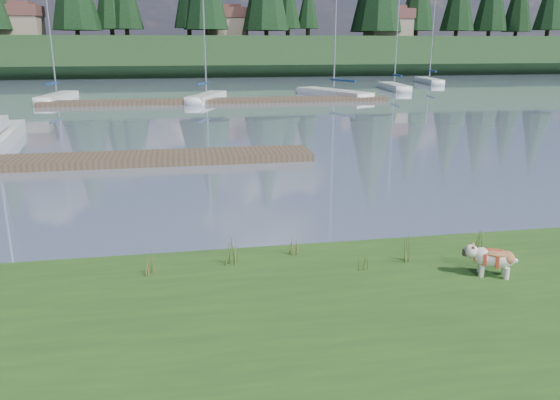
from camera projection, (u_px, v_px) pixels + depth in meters
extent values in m
plane|color=#7B8AA4|center=(193.00, 103.00, 40.93)|extent=(200.00, 200.00, 0.00)
cube|color=#2B511B|center=(269.00, 389.00, 6.84)|extent=(60.00, 9.00, 0.35)
cube|color=#1A3218|center=(185.00, 56.00, 80.90)|extent=(200.00, 20.00, 5.00)
cylinder|color=silver|center=(481.00, 271.00, 9.69)|extent=(0.10, 0.10, 0.21)
cylinder|color=silver|center=(480.00, 267.00, 9.88)|extent=(0.10, 0.10, 0.21)
cylinder|color=silver|center=(506.00, 273.00, 9.59)|extent=(0.10, 0.10, 0.21)
cylinder|color=silver|center=(505.00, 269.00, 9.79)|extent=(0.10, 0.10, 0.21)
ellipsoid|color=silver|center=(495.00, 259.00, 9.67)|extent=(0.77, 0.59, 0.32)
ellipsoid|color=#A4663D|center=(496.00, 253.00, 9.64)|extent=(0.57, 0.49, 0.11)
ellipsoid|color=silver|center=(471.00, 251.00, 9.74)|extent=(0.32, 0.33, 0.24)
cube|color=black|center=(465.00, 253.00, 9.77)|extent=(0.12, 0.14, 0.09)
ellipsoid|color=white|center=(6.00, 127.00, 27.89)|extent=(2.01, 2.39, 0.70)
cube|color=#4C3D2C|center=(100.00, 160.00, 20.35)|extent=(16.00, 2.00, 0.30)
cube|color=#4C3D2C|center=(220.00, 101.00, 41.23)|extent=(26.00, 2.20, 0.30)
cube|color=white|center=(57.00, 98.00, 42.31)|extent=(2.20, 6.29, 0.70)
ellipsoid|color=white|center=(70.00, 95.00, 45.26)|extent=(1.55, 1.84, 0.70)
cylinder|color=silver|center=(49.00, 26.00, 40.82)|extent=(0.12, 0.12, 9.62)
cube|color=navy|center=(52.00, 84.00, 41.18)|extent=(0.52, 2.45, 0.20)
cube|color=white|center=(207.00, 98.00, 42.41)|extent=(3.52, 6.22, 0.70)
ellipsoid|color=white|center=(218.00, 95.00, 45.30)|extent=(1.85, 2.04, 0.70)
cylinder|color=silver|center=(204.00, 25.00, 40.92)|extent=(0.12, 0.12, 9.64)
cube|color=navy|center=(203.00, 84.00, 41.30)|extent=(1.07, 2.34, 0.20)
cube|color=white|center=(334.00, 94.00, 45.98)|extent=(4.91, 8.14, 0.70)
ellipsoid|color=white|center=(305.00, 91.00, 49.21)|extent=(2.49, 2.72, 0.70)
cylinder|color=silver|center=(336.00, 9.00, 44.10)|extent=(0.12, 0.12, 12.42)
cube|color=navy|center=(343.00, 80.00, 44.77)|extent=(1.46, 3.03, 0.20)
cube|color=white|center=(394.00, 87.00, 52.65)|extent=(2.12, 6.67, 0.70)
ellipsoid|color=white|center=(385.00, 85.00, 55.79)|extent=(1.60, 1.92, 0.70)
cylinder|color=silver|center=(398.00, 26.00, 51.09)|extent=(0.12, 0.12, 10.11)
cube|color=navy|center=(397.00, 76.00, 51.47)|extent=(0.45, 2.61, 0.20)
cube|color=white|center=(429.00, 81.00, 61.02)|extent=(2.26, 6.48, 0.70)
ellipsoid|color=white|center=(421.00, 80.00, 64.06)|extent=(1.60, 1.90, 0.70)
cylinder|color=silver|center=(433.00, 32.00, 59.55)|extent=(0.12, 0.12, 9.47)
cube|color=navy|center=(432.00, 71.00, 59.86)|extent=(0.53, 2.53, 0.20)
cone|color=#475B23|center=(229.00, 249.00, 10.21)|extent=(0.03, 0.03, 0.58)
cone|color=brown|center=(235.00, 253.00, 10.18)|extent=(0.03, 0.03, 0.46)
cone|color=#475B23|center=(232.00, 247.00, 10.24)|extent=(0.03, 0.03, 0.64)
cone|color=brown|center=(237.00, 253.00, 10.23)|extent=(0.03, 0.03, 0.40)
cone|color=#475B23|center=(231.00, 252.00, 10.15)|extent=(0.03, 0.03, 0.52)
cone|color=#475B23|center=(292.00, 244.00, 10.72)|extent=(0.03, 0.03, 0.42)
cone|color=brown|center=(298.00, 247.00, 10.68)|extent=(0.03, 0.03, 0.33)
cone|color=#475B23|center=(295.00, 242.00, 10.75)|extent=(0.03, 0.03, 0.46)
cone|color=brown|center=(299.00, 247.00, 10.73)|extent=(0.03, 0.03, 0.29)
cone|color=#475B23|center=(294.00, 246.00, 10.65)|extent=(0.03, 0.03, 0.37)
cone|color=#475B23|center=(404.00, 247.00, 10.32)|extent=(0.03, 0.03, 0.56)
cone|color=brown|center=(411.00, 251.00, 10.29)|extent=(0.03, 0.03, 0.45)
cone|color=#475B23|center=(407.00, 245.00, 10.35)|extent=(0.03, 0.03, 0.62)
cone|color=brown|center=(412.00, 252.00, 10.34)|extent=(0.03, 0.03, 0.39)
cone|color=#475B23|center=(407.00, 250.00, 10.26)|extent=(0.03, 0.03, 0.51)
cone|color=#475B23|center=(145.00, 263.00, 9.77)|extent=(0.03, 0.03, 0.42)
cone|color=brown|center=(151.00, 266.00, 9.73)|extent=(0.03, 0.03, 0.34)
cone|color=#475B23|center=(149.00, 261.00, 9.80)|extent=(0.03, 0.03, 0.46)
cone|color=brown|center=(153.00, 266.00, 9.78)|extent=(0.03, 0.03, 0.29)
cone|color=#475B23|center=(146.00, 266.00, 9.70)|extent=(0.03, 0.03, 0.38)
cone|color=#475B23|center=(359.00, 260.00, 10.01)|extent=(0.03, 0.03, 0.33)
cone|color=brown|center=(366.00, 263.00, 9.97)|extent=(0.03, 0.03, 0.27)
cone|color=#475B23|center=(362.00, 259.00, 10.04)|extent=(0.03, 0.03, 0.37)
cone|color=brown|center=(367.00, 263.00, 10.02)|extent=(0.03, 0.03, 0.23)
cone|color=#475B23|center=(361.00, 263.00, 9.94)|extent=(0.03, 0.03, 0.30)
cone|color=#475B23|center=(477.00, 241.00, 10.61)|extent=(0.03, 0.03, 0.59)
cone|color=brown|center=(483.00, 245.00, 10.58)|extent=(0.03, 0.03, 0.47)
cone|color=#475B23|center=(479.00, 239.00, 10.64)|extent=(0.03, 0.03, 0.65)
cone|color=brown|center=(484.00, 245.00, 10.63)|extent=(0.03, 0.03, 0.41)
cone|color=#475B23|center=(480.00, 244.00, 10.54)|extent=(0.03, 0.03, 0.53)
cube|color=#33281C|center=(235.00, 263.00, 11.03)|extent=(60.00, 0.50, 0.14)
cylinder|color=#382619|center=(112.00, 32.00, 77.31)|extent=(0.60, 0.60, 1.80)
cylinder|color=#382619|center=(207.00, 31.00, 73.85)|extent=(0.60, 0.60, 1.80)
cylinder|color=#382619|center=(288.00, 32.00, 79.68)|extent=(0.60, 0.60, 1.80)
cylinder|color=#382619|center=(377.00, 32.00, 80.01)|extent=(0.60, 0.60, 1.80)
cylinder|color=#382619|center=(456.00, 33.00, 85.23)|extent=(0.60, 0.60, 1.80)
cylinder|color=#382619|center=(547.00, 33.00, 83.66)|extent=(0.60, 0.60, 1.80)
cube|color=gray|center=(18.00, 27.00, 73.24)|extent=(6.00, 5.00, 2.80)
cube|color=brown|center=(16.00, 11.00, 72.65)|extent=(6.30, 5.30, 1.40)
cube|color=brown|center=(15.00, 4.00, 72.43)|extent=(4.20, 3.60, 0.70)
cube|color=gray|center=(226.00, 28.00, 78.95)|extent=(6.00, 5.00, 2.80)
cube|color=brown|center=(225.00, 13.00, 78.37)|extent=(6.30, 5.30, 1.40)
cube|color=brown|center=(225.00, 7.00, 78.15)|extent=(4.20, 3.60, 0.70)
cube|color=gray|center=(388.00, 29.00, 81.16)|extent=(6.00, 5.00, 2.80)
cube|color=brown|center=(389.00, 14.00, 80.57)|extent=(6.30, 5.30, 1.40)
cube|color=brown|center=(389.00, 8.00, 80.35)|extent=(4.20, 3.60, 0.70)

